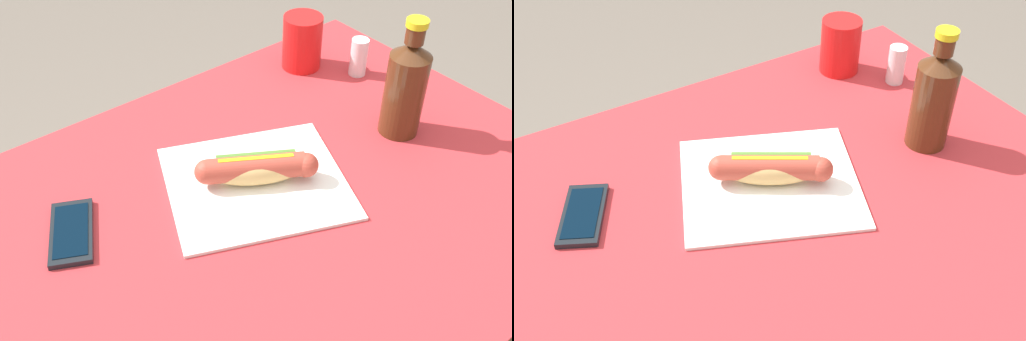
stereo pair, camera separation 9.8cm
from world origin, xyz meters
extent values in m
cylinder|color=brown|center=(0.40, -0.28, 0.36)|extent=(0.07, 0.07, 0.73)
cylinder|color=brown|center=(0.40, 0.28, 0.36)|extent=(0.07, 0.07, 0.73)
cube|color=brown|center=(0.00, 0.00, 0.74)|extent=(0.97, 0.73, 0.03)
cube|color=#B72D33|center=(0.00, 0.00, 0.76)|extent=(1.03, 0.79, 0.00)
cube|color=white|center=(-0.01, 0.05, 0.77)|extent=(0.37, 0.35, 0.01)
ellipsoid|color=#DBB26B|center=(-0.01, 0.05, 0.79)|extent=(0.16, 0.12, 0.05)
cylinder|color=#B24233|center=(-0.01, 0.05, 0.80)|extent=(0.16, 0.12, 0.04)
sphere|color=#B24233|center=(0.06, 0.00, 0.80)|extent=(0.04, 0.04, 0.04)
sphere|color=#B24233|center=(-0.08, 0.09, 0.80)|extent=(0.04, 0.04, 0.04)
cube|color=yellow|center=(-0.01, 0.05, 0.82)|extent=(0.11, 0.07, 0.00)
cylinder|color=#4C7A2D|center=(0.00, 0.06, 0.81)|extent=(0.12, 0.08, 0.02)
cube|color=black|center=(-0.30, 0.13, 0.77)|extent=(0.12, 0.15, 0.01)
cube|color=black|center=(-0.30, 0.13, 0.77)|extent=(0.10, 0.12, 0.00)
cylinder|color=#4C2814|center=(0.29, 0.00, 0.84)|extent=(0.07, 0.07, 0.16)
cone|color=#4C2814|center=(0.29, 0.00, 0.93)|extent=(0.07, 0.07, 0.02)
cylinder|color=#4C2814|center=(0.29, 0.00, 0.96)|extent=(0.03, 0.03, 0.03)
cylinder|color=yellow|center=(0.29, 0.00, 0.98)|extent=(0.04, 0.04, 0.01)
cylinder|color=red|center=(0.30, 0.28, 0.82)|extent=(0.08, 0.08, 0.11)
cylinder|color=silver|center=(0.37, 0.19, 0.80)|extent=(0.04, 0.04, 0.08)
camera|label=1|loc=(-0.48, -0.54, 1.44)|focal=42.14mm
camera|label=2|loc=(-0.39, -0.59, 1.44)|focal=42.14mm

